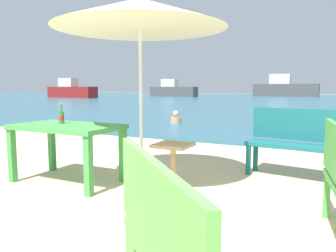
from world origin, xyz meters
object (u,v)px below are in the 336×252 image
object	(u,v)px
side_table_wood	(173,158)
boat_ferry	(72,91)
patio_umbrella	(140,14)
bench_teal_center	(293,139)
swimmer_person	(176,118)
boat_tanker	(285,88)
boat_barge	(173,90)
picnic_table_green	(67,133)
bench_green_right	(173,250)
beer_bottle_amber	(62,117)

from	to	relation	value
side_table_wood	boat_ferry	xyz separation A→B (m)	(-24.40, 24.18, 0.49)
patio_umbrella	bench_teal_center	xyz separation A→B (m)	(1.65, 1.27, -1.58)
patio_umbrella	swimmer_person	bearing A→B (deg)	111.95
patio_umbrella	boat_tanker	xyz separation A→B (m)	(-3.72, 39.63, -1.05)
patio_umbrella	boat_tanker	distance (m)	39.82
side_table_wood	boat_barge	bearing A→B (deg)	116.25
picnic_table_green	boat_ferry	size ratio (longest dim) A/B	0.24
patio_umbrella	bench_green_right	world-z (taller)	patio_umbrella
boat_barge	patio_umbrella	bearing A→B (deg)	-64.37
beer_bottle_amber	picnic_table_green	bearing A→B (deg)	-22.25
beer_bottle_amber	bench_green_right	distance (m)	3.36
swimmer_person	boat_tanker	xyz separation A→B (m)	(-1.27, 33.55, 0.83)
picnic_table_green	boat_barge	world-z (taller)	boat_barge
picnic_table_green	beer_bottle_amber	bearing A→B (deg)	157.75
beer_bottle_amber	boat_ferry	bearing A→B (deg)	133.02
picnic_table_green	swimmer_person	size ratio (longest dim) A/B	3.41
bench_teal_center	picnic_table_green	bearing A→B (deg)	-148.92
picnic_table_green	side_table_wood	size ratio (longest dim) A/B	2.59
patio_umbrella	swimmer_person	distance (m)	6.83
side_table_wood	bench_teal_center	bearing A→B (deg)	40.33
beer_bottle_amber	boat_barge	xyz separation A→B (m)	(-14.88, 33.55, -0.01)
boat_tanker	boat_barge	xyz separation A→B (m)	(-12.25, -6.33, -0.22)
side_table_wood	boat_barge	xyz separation A→B (m)	(-16.34, 33.13, 0.49)
patio_umbrella	boat_tanker	world-z (taller)	boat_tanker
side_table_wood	bench_teal_center	world-z (taller)	bench_teal_center
boat_ferry	patio_umbrella	bearing A→B (deg)	-45.37
beer_bottle_amber	bench_teal_center	distance (m)	3.15
picnic_table_green	boat_tanker	size ratio (longest dim) A/B	0.18
boat_barge	side_table_wood	bearing A→B (deg)	-63.75
bench_green_right	boat_ferry	bearing A→B (deg)	133.88
side_table_wood	boat_ferry	bearing A→B (deg)	135.26
boat_barge	boat_ferry	xyz separation A→B (m)	(-8.07, -8.95, 0.00)
bench_green_right	bench_teal_center	bearing A→B (deg)	88.60
picnic_table_green	patio_umbrella	bearing A→B (deg)	17.33
swimmer_person	patio_umbrella	bearing A→B (deg)	-68.05
side_table_wood	swimmer_person	distance (m)	6.55
picnic_table_green	bench_green_right	xyz separation A→B (m)	(2.52, -1.98, -0.11)
picnic_table_green	bench_green_right	size ratio (longest dim) A/B	1.26
boat_ferry	boat_tanker	bearing A→B (deg)	36.95
picnic_table_green	side_table_wood	xyz separation A→B (m)	(1.31, 0.47, -0.30)
swimmer_person	boat_tanker	distance (m)	33.58
boat_barge	boat_ferry	distance (m)	12.05
bench_teal_center	boat_barge	bearing A→B (deg)	118.83
beer_bottle_amber	boat_ferry	distance (m)	33.64
swimmer_person	side_table_wood	bearing A→B (deg)	-64.55
side_table_wood	picnic_table_green	bearing A→B (deg)	-160.19
boat_ferry	picnic_table_green	bearing A→B (deg)	-46.87
beer_bottle_amber	swimmer_person	xyz separation A→B (m)	(-1.36, 6.33, -0.61)
bench_green_right	picnic_table_green	bearing A→B (deg)	141.81
beer_bottle_amber	bench_teal_center	bearing A→B (deg)	28.86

